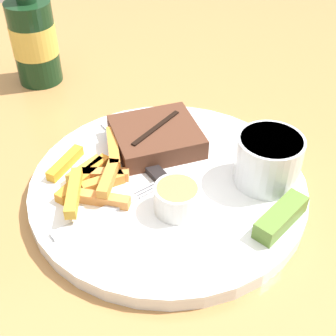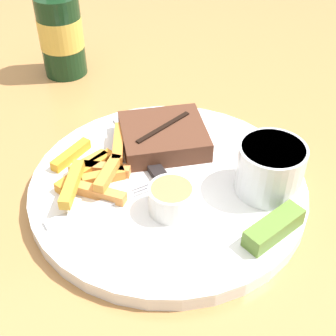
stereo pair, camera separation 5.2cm
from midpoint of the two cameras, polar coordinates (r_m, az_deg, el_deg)
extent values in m
cube|color=#A87542|center=(0.56, 2.67, -4.64)|extent=(1.28, 1.29, 0.04)
cylinder|color=white|center=(0.54, 2.75, -2.62)|extent=(0.32, 0.32, 0.01)
cylinder|color=white|center=(0.54, 2.78, -1.91)|extent=(0.32, 0.32, 0.00)
cube|color=#512D1E|center=(0.58, 2.18, 3.82)|extent=(0.11, 0.10, 0.03)
cube|color=black|center=(0.57, 2.21, 4.93)|extent=(0.07, 0.06, 0.00)
cube|color=orange|center=(0.57, -9.18, 1.50)|extent=(0.05, 0.05, 0.01)
cube|color=orange|center=(0.56, -3.40, 2.91)|extent=(0.02, 0.07, 0.01)
cube|color=#C98435|center=(0.52, -4.50, -0.63)|extent=(0.03, 0.06, 0.01)
cube|color=orange|center=(0.54, -7.33, -0.50)|extent=(0.07, 0.07, 0.01)
cube|color=#D28340|center=(0.51, -5.67, -3.14)|extent=(0.06, 0.04, 0.01)
cube|color=#CD8635|center=(0.53, -5.12, -1.20)|extent=(0.05, 0.02, 0.01)
cube|color=#D48441|center=(0.54, -4.93, -0.24)|extent=(0.06, 0.02, 0.01)
cube|color=gold|center=(0.51, -8.79, -2.05)|extent=(0.02, 0.07, 0.01)
cube|color=gold|center=(0.55, -7.03, 0.46)|extent=(0.05, 0.04, 0.01)
cylinder|color=white|center=(0.52, 15.12, -0.18)|extent=(0.07, 0.07, 0.06)
cylinder|color=beige|center=(0.51, 15.55, 1.76)|extent=(0.07, 0.07, 0.01)
cylinder|color=silver|center=(0.49, 3.84, -3.92)|extent=(0.05, 0.05, 0.03)
cylinder|color=#C67A4C|center=(0.48, 3.90, -2.87)|extent=(0.04, 0.04, 0.01)
cube|color=#567A2D|center=(0.49, 15.82, -7.17)|extent=(0.07, 0.06, 0.02)
cube|color=#B7B7BC|center=(0.50, -6.53, -5.12)|extent=(0.10, 0.05, 0.00)
cube|color=#B7B7BC|center=(0.52, 0.52, -2.86)|extent=(0.03, 0.02, 0.00)
cube|color=#B7B7BC|center=(0.52, 0.28, -2.57)|extent=(0.03, 0.02, 0.00)
cube|color=#B7B7BC|center=(0.53, 0.04, -2.27)|extent=(0.03, 0.02, 0.00)
cube|color=#B7B7BC|center=(0.59, -1.58, 3.30)|extent=(0.06, 0.11, 0.00)
cube|color=black|center=(0.53, 2.08, -1.33)|extent=(0.03, 0.06, 0.01)
cylinder|color=#143319|center=(0.76, -10.93, 15.47)|extent=(0.07, 0.07, 0.13)
cylinder|color=gold|center=(0.76, -10.99, 15.89)|extent=(0.07, 0.07, 0.05)
camera|label=1|loc=(0.03, -87.14, 2.44)|focal=50.00mm
camera|label=2|loc=(0.03, 92.86, -2.44)|focal=50.00mm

